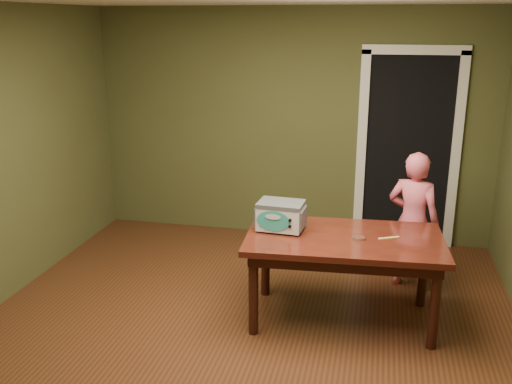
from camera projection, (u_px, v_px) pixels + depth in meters
floor at (238, 344)px, 4.50m from camera, size 5.00×5.00×0.00m
room_shell at (236, 130)px, 4.00m from camera, size 4.52×5.02×2.61m
doorway at (407, 147)px, 6.52m from camera, size 1.10×0.66×2.25m
dining_table at (344, 248)px, 4.69m from camera, size 1.65×1.00×0.75m
toy_oven at (281, 215)px, 4.77m from camera, size 0.42×0.30×0.25m
baking_pan at (359, 238)px, 4.59m from camera, size 0.10×0.10×0.02m
spatula at (389, 238)px, 4.62m from camera, size 0.17×0.10×0.01m
child at (413, 221)px, 5.28m from camera, size 0.56×0.46×1.32m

